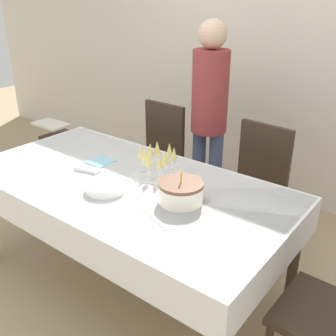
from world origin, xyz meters
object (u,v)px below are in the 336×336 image
at_px(dining_chair_far_left, 156,156).
at_px(person_standing, 209,107).
at_px(birthday_cake, 181,192).
at_px(champagne_tray, 157,159).
at_px(high_chair, 61,144).
at_px(plate_stack_main, 106,187).
at_px(dining_chair_far_right, 254,186).

height_order(dining_chair_far_left, person_standing, person_standing).
bearing_deg(birthday_cake, champagne_tray, 149.15).
bearing_deg(person_standing, champagne_tray, -80.18).
bearing_deg(person_standing, birthday_cake, -65.13).
xyz_separation_m(dining_chair_far_left, person_standing, (0.39, 0.18, 0.45)).
bearing_deg(birthday_cake, high_chair, 162.07).
relative_size(birthday_cake, plate_stack_main, 1.05).
distance_m(dining_chair_far_left, plate_stack_main, 1.12).
bearing_deg(champagne_tray, plate_stack_main, -103.68).
bearing_deg(plate_stack_main, person_standing, 92.74).
bearing_deg(high_chair, dining_chair_far_left, 14.35).
distance_m(champagne_tray, plate_stack_main, 0.37).
relative_size(champagne_tray, plate_stack_main, 1.30).
height_order(dining_chair_far_right, person_standing, person_standing).
relative_size(champagne_tray, person_standing, 0.19).
height_order(plate_stack_main, person_standing, person_standing).
xyz_separation_m(champagne_tray, high_chair, (-1.50, 0.39, -0.37)).
height_order(birthday_cake, high_chair, birthday_cake).
height_order(dining_chair_far_left, champagne_tray, dining_chair_far_left).
xyz_separation_m(dining_chair_far_left, champagne_tray, (0.53, -0.64, 0.33)).
xyz_separation_m(birthday_cake, high_chair, (-1.82, 0.59, -0.33)).
relative_size(plate_stack_main, high_chair, 0.33).
bearing_deg(person_standing, plate_stack_main, -87.26).
xyz_separation_m(dining_chair_far_right, plate_stack_main, (-0.45, -0.99, 0.25)).
bearing_deg(high_chair, birthday_cake, -17.93).
relative_size(dining_chair_far_right, person_standing, 0.59).
bearing_deg(high_chair, dining_chair_far_right, 7.52).
bearing_deg(birthday_cake, plate_stack_main, -159.43).
relative_size(birthday_cake, person_standing, 0.15).
xyz_separation_m(dining_chair_far_left, birthday_cake, (0.86, -0.84, 0.29)).
height_order(dining_chair_far_left, plate_stack_main, dining_chair_far_left).
xyz_separation_m(plate_stack_main, high_chair, (-1.41, 0.75, -0.30)).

